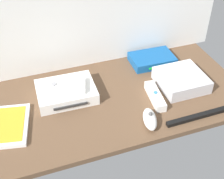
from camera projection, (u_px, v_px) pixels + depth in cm
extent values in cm
cube|color=brown|center=(112.00, 100.00, 115.22)|extent=(100.00, 48.00, 2.00)
cube|color=white|center=(66.00, 92.00, 113.87)|extent=(21.52, 16.69, 4.40)
cube|color=#2D2D2D|center=(71.00, 106.00, 107.80)|extent=(12.01, 1.00, 0.80)
cube|color=silver|center=(181.00, 80.00, 118.92)|extent=(17.06, 17.06, 5.00)
cube|color=silver|center=(182.00, 74.00, 117.26)|extent=(16.38, 16.38, 0.30)
cube|color=white|center=(7.00, 126.00, 102.52)|extent=(17.09, 21.32, 1.40)
cube|color=gold|center=(7.00, 124.00, 102.03)|extent=(14.17, 18.22, 0.16)
cube|color=#145193|center=(152.00, 59.00, 131.57)|extent=(18.36, 12.54, 3.40)
cube|color=#19D833|center=(158.00, 67.00, 126.98)|extent=(8.01, 0.64, 0.60)
cube|color=white|center=(155.00, 96.00, 113.12)|extent=(5.32, 15.12, 3.00)
cylinder|color=#387FDB|center=(155.00, 92.00, 112.05)|extent=(1.40, 1.40, 0.40)
ellipsoid|color=white|center=(150.00, 119.00, 103.13)|extent=(6.73, 10.78, 4.00)
sphere|color=#4C4C4C|center=(150.00, 114.00, 101.61)|extent=(1.40, 1.40, 1.40)
cube|color=white|center=(65.00, 86.00, 111.34)|extent=(16.03, 11.61, 2.00)
cylinder|color=#99999E|center=(54.00, 84.00, 110.38)|extent=(2.47, 2.47, 0.40)
cube|color=black|center=(198.00, 116.00, 106.06)|extent=(24.01, 2.00, 1.40)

